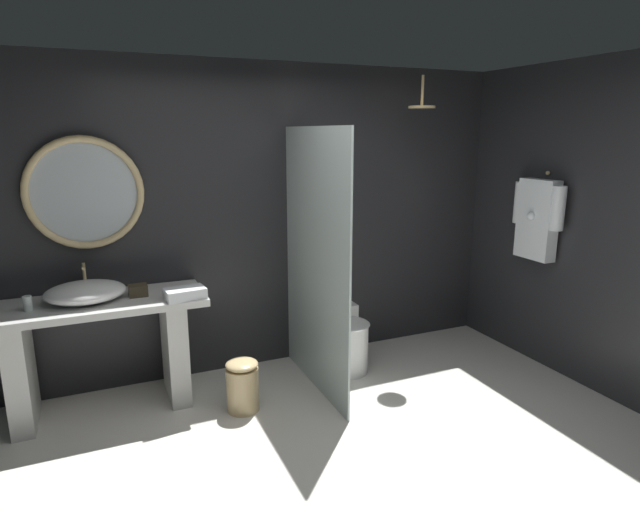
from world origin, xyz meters
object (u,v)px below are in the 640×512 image
(hanging_bathrobe, at_px, (537,216))
(waste_bin, at_px, (243,385))
(tumbler_cup, at_px, (28,304))
(vessel_sink, at_px, (85,292))
(toilet, at_px, (344,339))
(tissue_box, at_px, (138,290))
(folded_hand_towel, at_px, (185,293))
(round_wall_mirror, at_px, (85,193))
(rain_shower_head, at_px, (422,105))

(hanging_bathrobe, height_order, waste_bin, hanging_bathrobe)
(tumbler_cup, bearing_deg, waste_bin, -15.85)
(vessel_sink, xyz_separation_m, waste_bin, (1.01, -0.45, -0.72))
(tumbler_cup, relative_size, waste_bin, 0.26)
(tumbler_cup, xyz_separation_m, toilet, (2.38, -0.04, -0.63))
(tumbler_cup, xyz_separation_m, tissue_box, (0.72, 0.06, -0.01))
(toilet, height_order, folded_hand_towel, folded_hand_towel)
(toilet, height_order, waste_bin, toilet)
(round_wall_mirror, height_order, rain_shower_head, rain_shower_head)
(tissue_box, distance_m, hanging_bathrobe, 3.33)
(tissue_box, relative_size, waste_bin, 0.33)
(round_wall_mirror, bearing_deg, folded_hand_towel, -38.44)
(vessel_sink, distance_m, round_wall_mirror, 0.73)
(tumbler_cup, height_order, waste_bin, tumbler_cup)
(waste_bin, height_order, folded_hand_towel, folded_hand_towel)
(tumbler_cup, height_order, hanging_bathrobe, hanging_bathrobe)
(rain_shower_head, bearing_deg, vessel_sink, 178.81)
(vessel_sink, bearing_deg, toilet, -2.88)
(hanging_bathrobe, bearing_deg, tissue_box, 169.31)
(vessel_sink, height_order, tissue_box, vessel_sink)
(toilet, xyz_separation_m, waste_bin, (-1.01, -0.34, -0.07))
(vessel_sink, height_order, waste_bin, vessel_sink)
(waste_bin, bearing_deg, tissue_box, 145.71)
(hanging_bathrobe, xyz_separation_m, toilet, (-1.58, 0.51, -1.06))
(vessel_sink, xyz_separation_m, round_wall_mirror, (0.06, 0.27, 0.68))
(rain_shower_head, height_order, toilet, rain_shower_head)
(rain_shower_head, xyz_separation_m, hanging_bathrobe, (0.85, -0.56, -0.92))
(vessel_sink, relative_size, tissue_box, 4.13)
(tissue_box, xyz_separation_m, hanging_bathrobe, (3.24, -0.61, 0.44))
(tissue_box, xyz_separation_m, round_wall_mirror, (-0.30, 0.27, 0.71))
(round_wall_mirror, distance_m, folded_hand_towel, 1.05)
(vessel_sink, bearing_deg, waste_bin, -23.91)
(toilet, bearing_deg, rain_shower_head, 3.48)
(tissue_box, bearing_deg, toilet, -3.42)
(tissue_box, xyz_separation_m, waste_bin, (0.65, -0.44, -0.69))
(rain_shower_head, xyz_separation_m, toilet, (-0.73, -0.04, -1.99))
(vessel_sink, xyz_separation_m, toilet, (2.02, -0.10, -0.65))
(tumbler_cup, xyz_separation_m, hanging_bathrobe, (3.96, -0.56, 0.43))
(rain_shower_head, distance_m, toilet, 2.12)
(hanging_bathrobe, distance_m, toilet, 1.97)
(vessel_sink, bearing_deg, tumbler_cup, -170.98)
(tumbler_cup, bearing_deg, toilet, -1.06)
(toilet, bearing_deg, folded_hand_towel, -175.49)
(round_wall_mirror, xyz_separation_m, folded_hand_towel, (0.60, -0.48, -0.71))
(tumbler_cup, distance_m, tissue_box, 0.72)
(rain_shower_head, height_order, waste_bin, rain_shower_head)
(hanging_bathrobe, xyz_separation_m, waste_bin, (-2.59, 0.17, -1.13))
(toilet, bearing_deg, vessel_sink, 177.12)
(waste_bin, bearing_deg, rain_shower_head, 12.60)
(rain_shower_head, relative_size, hanging_bathrobe, 0.36)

